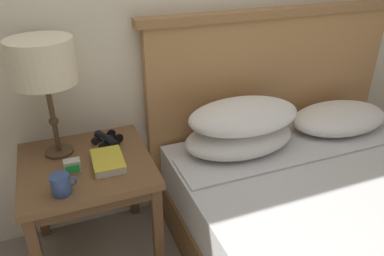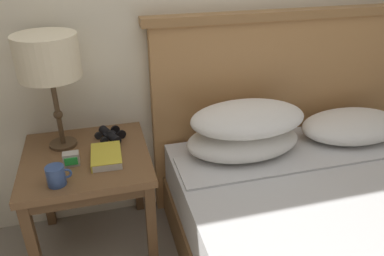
% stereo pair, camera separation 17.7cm
% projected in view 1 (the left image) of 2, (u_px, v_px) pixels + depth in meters
% --- Properties ---
extents(nightstand, '(0.58, 0.58, 0.57)m').
position_uv_depth(nightstand, '(87.00, 175.00, 1.73)').
color(nightstand, brown).
rests_on(nightstand, ground_plane).
extents(bed, '(1.59, 2.00, 1.14)m').
position_uv_depth(bed, '(364.00, 238.00, 1.68)').
color(bed, brown).
rests_on(bed, ground_plane).
extents(table_lamp, '(0.27, 0.27, 0.54)m').
position_uv_depth(table_lamp, '(43.00, 64.00, 1.56)').
color(table_lamp, '#4C3823').
rests_on(table_lamp, nightstand).
extents(book_on_nightstand, '(0.14, 0.21, 0.04)m').
position_uv_depth(book_on_nightstand, '(107.00, 161.00, 1.67)').
color(book_on_nightstand, silver).
rests_on(book_on_nightstand, nightstand).
extents(binoculars_pair, '(0.16, 0.16, 0.05)m').
position_uv_depth(binoculars_pair, '(107.00, 140.00, 1.83)').
color(binoculars_pair, black).
rests_on(binoculars_pair, nightstand).
extents(coffee_mug, '(0.10, 0.08, 0.08)m').
position_uv_depth(coffee_mug, '(61.00, 185.00, 1.47)').
color(coffee_mug, '#334C84').
rests_on(coffee_mug, nightstand).
extents(alarm_clock, '(0.07, 0.05, 0.06)m').
position_uv_depth(alarm_clock, '(72.00, 166.00, 1.61)').
color(alarm_clock, '#B7B2A8').
rests_on(alarm_clock, nightstand).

